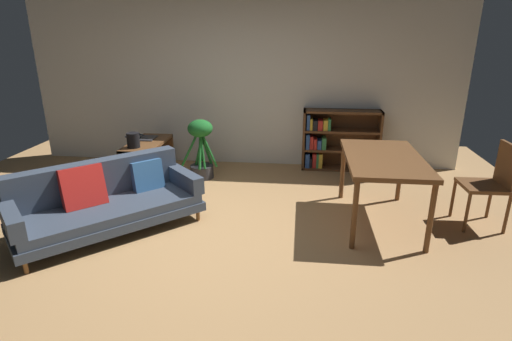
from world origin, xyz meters
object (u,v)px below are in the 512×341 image
fabric_couch (105,200)px  media_console (148,160)px  potted_floor_plant (201,146)px  desk_speaker (133,140)px  open_laptop (143,137)px  dining_table (383,163)px  bookshelf (334,140)px  dining_chair_near (491,181)px

fabric_couch → media_console: fabric_couch is taller
potted_floor_plant → desk_speaker: bearing=-158.9°
media_console → desk_speaker: bearing=-102.8°
fabric_couch → open_laptop: 1.91m
desk_speaker → dining_table: 3.35m
open_laptop → dining_table: bearing=-22.5°
open_laptop → dining_table: size_ratio=0.29×
potted_floor_plant → bookshelf: (1.98, 0.67, -0.02)m
dining_table → bookshelf: size_ratio=1.20×
fabric_couch → desk_speaker: (-0.23, 1.39, 0.30)m
open_laptop → desk_speaker: 0.50m
desk_speaker → open_laptop: bearing=95.8°
open_laptop → dining_chair_near: dining_chair_near is taller
media_console → desk_speaker: (-0.07, -0.31, 0.38)m
media_console → open_laptop: open_laptop is taller
media_console → dining_table: 3.41m
open_laptop → bookshelf: (2.90, 0.52, -0.09)m
desk_speaker → potted_floor_plant: bearing=21.1°
dining_table → desk_speaker: bearing=164.9°
fabric_couch → dining_chair_near: bearing=7.5°
media_console → potted_floor_plant: (0.81, 0.03, 0.22)m
media_console → dining_chair_near: dining_chair_near is taller
potted_floor_plant → dining_chair_near: 3.73m
bookshelf → open_laptop: bearing=-169.9°
fabric_couch → dining_table: (3.01, 0.52, 0.36)m
open_laptop → desk_speaker: desk_speaker is taller
media_console → dining_table: dining_table is taller
desk_speaker → fabric_couch: bearing=-80.8°
media_console → open_laptop: size_ratio=2.46×
desk_speaker → bookshelf: bearing=19.4°
open_laptop → dining_chair_near: bearing=-16.5°
dining_chair_near → open_laptop: bearing=163.5°
media_console → bookshelf: (2.78, 0.70, 0.20)m
desk_speaker → dining_chair_near: bearing=-10.7°
media_console → potted_floor_plant: size_ratio=1.16×
desk_speaker → dining_table: (3.24, -0.87, 0.06)m
desk_speaker → dining_table: size_ratio=0.15×
potted_floor_plant → bookshelf: size_ratio=0.74×
desk_speaker → potted_floor_plant: potted_floor_plant is taller
fabric_couch → open_laptop: fabric_couch is taller
media_console → bookshelf: 2.87m
dining_table → bookshelf: bookshelf is taller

